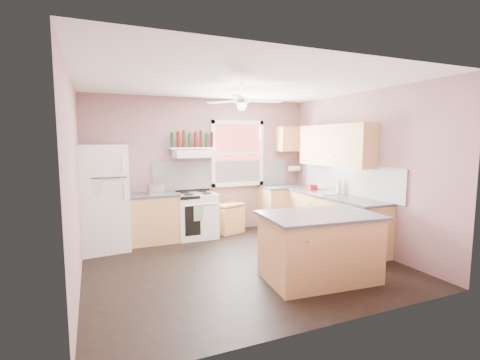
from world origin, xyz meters
name	(u,v)px	position (x,y,z in m)	size (l,w,h in m)	color
floor	(242,263)	(0.00, 0.00, 0.00)	(4.50, 4.50, 0.00)	black
ceiling	(242,83)	(0.00, 0.00, 2.70)	(4.50, 4.50, 0.00)	white
wall_back	(202,166)	(0.00, 2.02, 1.35)	(4.50, 0.05, 2.70)	#8E6666
wall_right	(362,171)	(2.27, 0.00, 1.35)	(0.05, 4.00, 2.70)	#8E6666
wall_left	(72,183)	(-2.27, 0.00, 1.35)	(0.05, 4.00, 2.70)	#8E6666
backsplash_back	(224,174)	(0.45, 1.99, 1.18)	(2.90, 0.03, 0.55)	white
backsplash_right	(348,179)	(2.23, 0.30, 1.18)	(0.03, 2.60, 0.55)	white
window_view	(237,153)	(0.75, 1.98, 1.60)	(1.00, 0.02, 1.20)	brown
window_frame	(238,153)	(0.75, 1.96, 1.60)	(1.16, 0.07, 1.36)	white
refrigerator	(102,198)	(-1.91, 1.55, 0.90)	(0.76, 0.74, 1.80)	white
base_cabinet_left	(153,219)	(-1.06, 1.70, 0.43)	(0.90, 0.60, 0.86)	tan
counter_left	(152,195)	(-1.06, 1.70, 0.88)	(0.92, 0.62, 0.04)	#424244
toaster	(156,189)	(-0.99, 1.68, 0.99)	(0.28, 0.16, 0.18)	silver
stove	(196,215)	(-0.23, 1.69, 0.43)	(0.75, 0.64, 0.86)	white
range_hood	(195,154)	(-0.23, 1.75, 1.62)	(0.78, 0.50, 0.14)	white
bottle_shelf	(193,148)	(-0.23, 1.87, 1.72)	(0.90, 0.26, 0.03)	white
cart	(229,219)	(0.48, 1.75, 0.27)	(0.54, 0.36, 0.54)	tan
base_cabinet_corner	(285,207)	(1.75, 1.70, 0.43)	(1.00, 0.60, 0.86)	tan
base_cabinet_right	(334,220)	(1.95, 0.30, 0.43)	(0.60, 2.20, 0.86)	tan
counter_corner	(285,187)	(1.75, 1.70, 0.88)	(1.02, 0.62, 0.04)	#424244
counter_right	(334,196)	(1.94, 0.30, 0.88)	(0.62, 2.22, 0.04)	#424244
sink	(327,193)	(1.94, 0.50, 0.90)	(0.55, 0.45, 0.03)	silver
faucet	(334,189)	(2.10, 0.50, 0.97)	(0.03, 0.03, 0.14)	silver
upper_cabinet_right	(335,145)	(2.08, 0.50, 1.78)	(0.33, 1.80, 0.76)	tan
upper_cabinet_corner	(291,139)	(1.95, 1.83, 1.90)	(0.60, 0.33, 0.52)	tan
paper_towel	(294,169)	(2.07, 1.86, 1.25)	(0.12, 0.12, 0.26)	white
island	(319,248)	(0.73, -0.96, 0.43)	(1.43, 0.90, 0.86)	tan
island_top	(320,215)	(0.73, -0.96, 0.88)	(1.51, 0.99, 0.04)	#424244
ceiling_fan_hub	(242,100)	(0.00, 0.00, 2.45)	(0.20, 0.20, 0.08)	white
soap_bottle	(339,186)	(2.13, 0.41, 1.03)	(0.10, 0.10, 0.27)	silver
red_caddy	(312,187)	(1.95, 0.99, 0.95)	(0.18, 0.12, 0.10)	red
wine_bottles	(193,140)	(-0.23, 1.87, 1.88)	(0.86, 0.06, 0.31)	#143819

